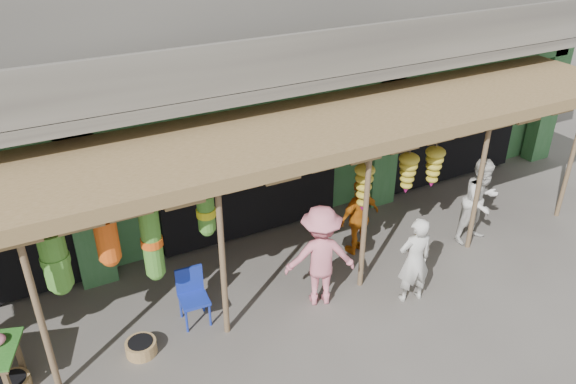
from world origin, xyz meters
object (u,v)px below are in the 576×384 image
person_front (414,260)px  person_shopper (321,256)px  person_right (480,201)px  blue_chair (192,293)px  person_vendor (359,217)px

person_front → person_shopper: size_ratio=0.88×
person_front → person_shopper: bearing=-16.4°
person_right → blue_chair: bearing=172.3°
person_right → person_shopper: 3.64m
person_front → blue_chair: bearing=-10.0°
blue_chair → person_right: bearing=-0.1°
blue_chair → person_shopper: person_shopper is taller
person_right → person_vendor: 2.38m
blue_chair → person_vendor: (3.38, 0.35, 0.25)m
blue_chair → person_shopper: bearing=-11.5°
person_shopper → person_right: bearing=-157.5°
person_front → person_shopper: person_shopper is taller
blue_chair → person_vendor: person_vendor is taller
person_front → person_shopper: 1.54m
blue_chair → person_right: (5.64, -0.38, 0.35)m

